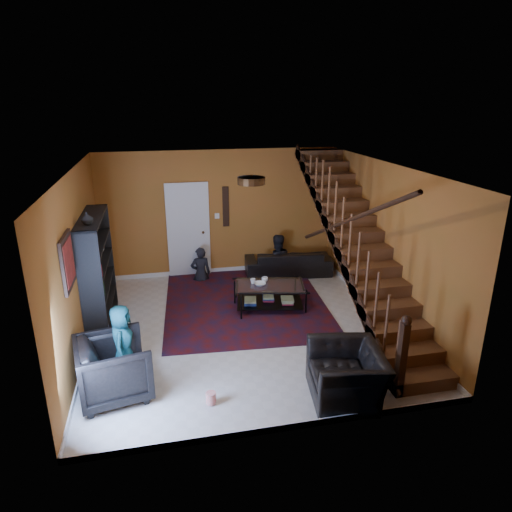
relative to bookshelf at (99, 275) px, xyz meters
The scene contains 21 objects.
floor 2.66m from the bookshelf, 14.01° to the right, with size 5.50×5.50×0.00m, color beige.
room 1.59m from the bookshelf, 34.27° to the left, with size 5.50×5.50×5.50m.
staircase 4.59m from the bookshelf, ahead, with size 0.95×5.02×3.18m.
bookshelf is the anchor object (origin of this frame).
door 2.73m from the bookshelf, 51.26° to the left, with size 0.82×0.05×2.05m, color silver.
framed_picture 1.70m from the bookshelf, 96.28° to the right, with size 0.04×0.74×0.74m, color maroon.
wall_hanging 3.38m from the bookshelf, 39.82° to the left, with size 0.14×0.03×0.90m, color black.
ceiling_fixture 3.30m from the bookshelf, 30.20° to the right, with size 0.40×0.40×0.10m, color #3F2814.
rug 2.82m from the bookshelf, ahead, with size 3.08×3.53×0.02m, color #410B0B.
sofa 4.31m from the bookshelf, 23.53° to the left, with size 1.94×0.76×0.57m, color black.
armchair_left 2.25m from the bookshelf, 80.66° to the right, with size 0.91×0.93×0.85m, color black.
armchair_right 4.48m from the bookshelf, 39.94° to the right, with size 1.06×0.93×0.69m, color black.
person_adult_a 2.71m from the bookshelf, 42.55° to the left, with size 0.44×0.29×1.21m, color black.
person_adult_b 4.11m from the bookshelf, 25.63° to the left, with size 0.68×0.53×1.39m, color black.
person_child 1.81m from the bookshelf, 75.05° to the right, with size 0.55×0.36×1.12m, color #18555D.
coffee_table 3.12m from the bookshelf, ahead, with size 1.42×1.00×0.49m.
cup_a 3.03m from the bookshelf, ahead, with size 0.12×0.12×0.09m, color #999999.
cup_b 2.79m from the bookshelf, ahead, with size 0.10×0.10×0.09m, color #999999.
bowl 2.90m from the bookshelf, ahead, with size 0.22×0.22×0.05m, color #999999.
vase 1.24m from the bookshelf, 90.00° to the right, with size 0.18×0.18×0.19m, color #999999.
popcorn_bucket 3.20m from the bookshelf, 58.84° to the right, with size 0.14×0.14×0.16m, color red.
Camera 1 is at (-1.31, -7.11, 3.87)m, focal length 32.00 mm.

